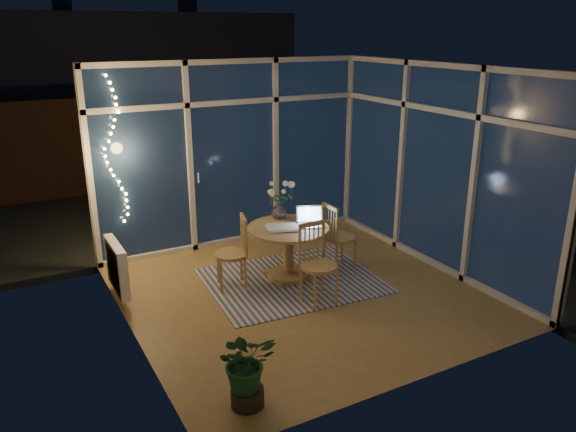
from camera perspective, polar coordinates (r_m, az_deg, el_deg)
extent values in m
plane|color=olive|center=(6.73, 1.50, -7.81)|extent=(4.00, 4.00, 0.00)
plane|color=white|center=(6.04, 1.71, 14.85)|extent=(4.00, 4.00, 0.00)
cube|color=silver|center=(8.00, -5.66, 6.31)|extent=(4.00, 0.04, 2.60)
cube|color=silver|center=(4.73, 13.87, -2.97)|extent=(4.00, 0.04, 2.60)
cube|color=silver|center=(5.57, -16.48, 0.10)|extent=(0.04, 4.00, 2.60)
cube|color=silver|center=(7.44, 15.08, 4.81)|extent=(0.04, 4.00, 2.60)
cube|color=silver|center=(7.97, -5.54, 6.25)|extent=(4.00, 0.10, 2.60)
cube|color=silver|center=(7.41, 14.86, 4.78)|extent=(0.10, 4.00, 2.60)
cube|color=white|center=(6.73, -17.00, -4.95)|extent=(0.10, 0.70, 0.58)
cube|color=black|center=(11.23, -9.15, 2.61)|extent=(12.00, 6.00, 0.10)
cube|color=#362013|center=(11.32, -12.67, 7.53)|extent=(11.00, 0.08, 1.80)
cube|color=#34363F|center=(14.13, -15.44, 14.78)|extent=(7.00, 3.00, 2.20)
sphere|color=#163216|center=(9.25, -13.50, 2.13)|extent=(0.90, 0.90, 0.90)
cube|color=beige|center=(7.03, 0.41, -6.56)|extent=(2.18, 1.80, 0.01)
cylinder|color=#A9864C|center=(6.97, 0.02, -3.76)|extent=(1.07, 1.07, 0.68)
cube|color=#A9864C|center=(6.72, -5.82, -3.71)|extent=(0.51, 0.51, 0.91)
cube|color=#A9864C|center=(7.24, 5.29, -2.01)|extent=(0.43, 0.43, 0.91)
cube|color=#A9864C|center=(6.34, 3.19, -4.91)|extent=(0.44, 0.44, 0.94)
imported|color=silver|center=(7.13, -0.90, 0.57)|extent=(0.22, 0.22, 0.21)
imported|color=white|center=(7.07, 1.55, -0.33)|extent=(0.16, 0.16, 0.04)
cube|color=silver|center=(6.77, -0.56, -1.26)|extent=(0.42, 0.36, 0.02)
cube|color=black|center=(6.76, 0.08, -1.34)|extent=(0.12, 0.06, 0.01)
imported|color=#184322|center=(4.74, -4.23, -14.93)|extent=(0.61, 0.55, 0.76)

